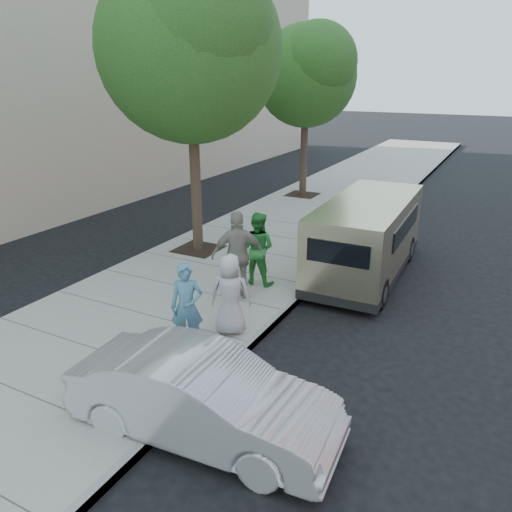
% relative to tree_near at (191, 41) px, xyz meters
% --- Properties ---
extents(ground, '(120.00, 120.00, 0.00)m').
position_rel_tree_near_xyz_m(ground, '(2.25, -2.40, -5.55)').
color(ground, black).
rests_on(ground, ground).
extents(sidewalk, '(5.00, 60.00, 0.15)m').
position_rel_tree_near_xyz_m(sidewalk, '(1.25, -2.40, -5.47)').
color(sidewalk, gray).
rests_on(sidewalk, ground).
extents(curb_face, '(0.12, 60.00, 0.16)m').
position_rel_tree_near_xyz_m(curb_face, '(3.69, -2.40, -5.47)').
color(curb_face, gray).
rests_on(curb_face, ground).
extents(tree_near, '(4.62, 4.60, 7.53)m').
position_rel_tree_near_xyz_m(tree_near, '(0.00, 0.00, 0.00)').
color(tree_near, black).
rests_on(tree_near, sidewalk).
extents(tree_far, '(3.92, 3.80, 6.49)m').
position_rel_tree_near_xyz_m(tree_far, '(-0.00, 7.60, -0.66)').
color(tree_far, black).
rests_on(tree_far, sidewalk).
extents(parking_meter, '(0.30, 0.16, 1.39)m').
position_rel_tree_near_xyz_m(parking_meter, '(3.50, -0.90, -4.39)').
color(parking_meter, gray).
rests_on(parking_meter, sidewalk).
extents(van, '(1.90, 5.31, 1.95)m').
position_rel_tree_near_xyz_m(van, '(4.55, 0.69, -4.51)').
color(van, beige).
rests_on(van, ground).
extents(sedan, '(3.91, 1.59, 1.26)m').
position_rel_tree_near_xyz_m(sedan, '(4.25, -6.25, -4.91)').
color(sedan, '#B4B6BC').
rests_on(sedan, ground).
extents(person_officer, '(0.69, 0.62, 1.60)m').
position_rel_tree_near_xyz_m(person_officer, '(2.80, -4.54, -4.60)').
color(person_officer, teal).
rests_on(person_officer, sidewalk).
extents(person_green_shirt, '(0.87, 0.69, 1.72)m').
position_rel_tree_near_xyz_m(person_green_shirt, '(2.54, -1.36, -4.53)').
color(person_green_shirt, green).
rests_on(person_green_shirt, sidewalk).
extents(person_gray_shirt, '(0.90, 0.76, 1.56)m').
position_rel_tree_near_xyz_m(person_gray_shirt, '(3.20, -3.72, -4.61)').
color(person_gray_shirt, '#B6B5B8').
rests_on(person_gray_shirt, sidewalk).
extents(person_striped_polo, '(1.22, 1.04, 1.97)m').
position_rel_tree_near_xyz_m(person_striped_polo, '(2.56, -2.28, -4.41)').
color(person_striped_polo, gray).
rests_on(person_striped_polo, sidewalk).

